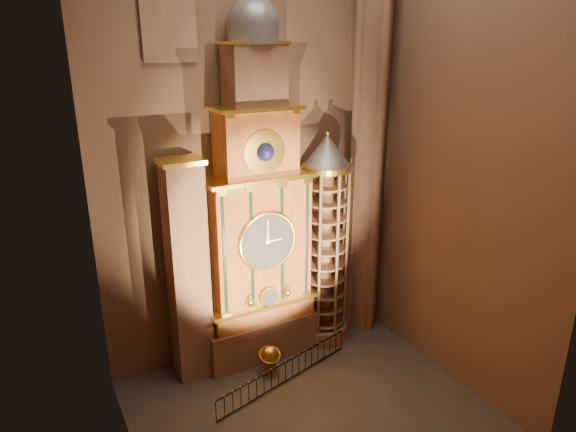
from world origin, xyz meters
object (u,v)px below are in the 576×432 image
astronomical_clock (258,226)px  celestial_globe (270,358)px  iron_railing (285,372)px  stair_turret (325,243)px  portrait_tower (188,272)px

astronomical_clock → celestial_globe: size_ratio=11.59×
iron_railing → stair_turret: bearing=35.2°
astronomical_clock → stair_turret: size_ratio=1.55×
astronomical_clock → iron_railing: astronomical_clock is taller
stair_turret → celestial_globe: size_ratio=7.50×
portrait_tower → stair_turret: size_ratio=0.94×
portrait_tower → iron_railing: size_ratio=1.38×
stair_turret → iron_railing: bearing=-144.8°
portrait_tower → stair_turret: 6.91m
portrait_tower → stair_turret: stair_turret is taller
astronomical_clock → portrait_tower: (-3.40, 0.02, -1.53)m
astronomical_clock → portrait_tower: astronomical_clock is taller
astronomical_clock → celestial_globe: 6.10m
celestial_globe → stair_turret: bearing=22.0°
astronomical_clock → iron_railing: (-0.05, -2.77, -6.10)m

